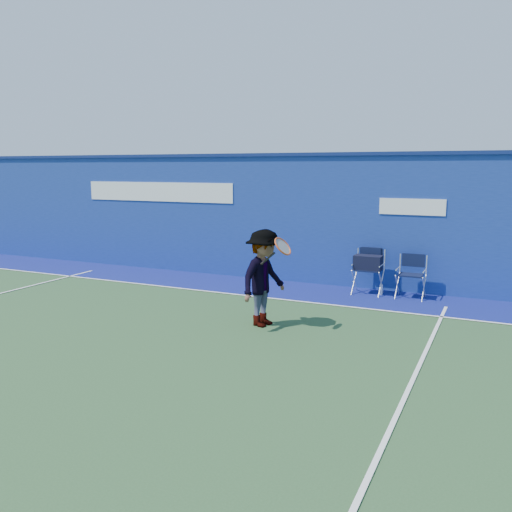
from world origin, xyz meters
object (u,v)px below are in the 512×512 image
at_px(directors_chair_right, 411,285).
at_px(directors_chair_left, 368,275).
at_px(tennis_player, 264,278).
at_px(water_bottle, 381,290).

bearing_deg(directors_chair_right, directors_chair_left, 179.32).
bearing_deg(tennis_player, directors_chair_right, 57.37).
distance_m(water_bottle, tennis_player, 3.53).
distance_m(directors_chair_left, directors_chair_right, 0.93).
distance_m(directors_chair_right, tennis_player, 3.76).
bearing_deg(directors_chair_right, tennis_player, -122.63).
height_order(directors_chair_right, tennis_player, tennis_player).
distance_m(directors_chair_left, tennis_player, 3.36).
relative_size(water_bottle, tennis_player, 0.13).
distance_m(directors_chair_left, water_bottle, 0.43).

